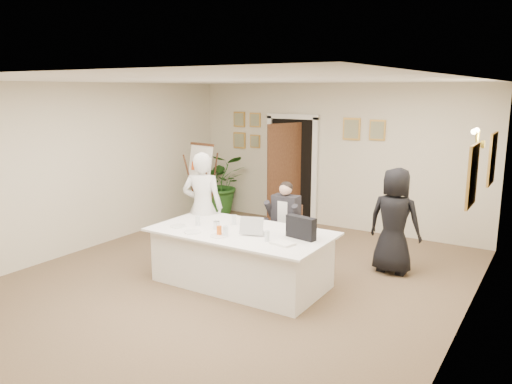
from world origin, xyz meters
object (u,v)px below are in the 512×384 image
object	(u,v)px
laptop_bag	(301,228)
steel_jug	(217,225)
potted_palm	(220,183)
paper_stack	(283,243)
laptop	(256,224)
oj_glass	(219,231)
flip_chart	(204,190)
standing_woman	(395,221)
seated_man	(284,223)
conference_table	(241,257)
standing_man	(203,207)

from	to	relation	value
laptop_bag	steel_jug	xyz separation A→B (m)	(-1.20, -0.22, -0.09)
potted_palm	paper_stack	xyz separation A→B (m)	(3.45, -3.42, 0.13)
laptop	oj_glass	size ratio (longest dim) A/B	2.65
paper_stack	steel_jug	xyz separation A→B (m)	(-1.12, 0.12, 0.04)
flip_chart	laptop	bearing A→B (deg)	-39.30
potted_palm	laptop_bag	bearing A→B (deg)	-41.01
paper_stack	oj_glass	xyz separation A→B (m)	(-0.90, -0.11, 0.05)
potted_palm	oj_glass	distance (m)	4.36
flip_chart	standing_woman	world-z (taller)	flip_chart
seated_man	standing_woman	size ratio (longest dim) A/B	0.83
seated_man	laptop	xyz separation A→B (m)	(0.16, -1.08, 0.26)
standing_woman	potted_palm	size ratio (longest dim) A/B	1.20
potted_palm	laptop	bearing A→B (deg)	-47.56
standing_woman	potted_palm	bearing A→B (deg)	-18.04
standing_woman	paper_stack	distance (m)	2.01
conference_table	flip_chart	bearing A→B (deg)	137.81
potted_palm	flip_chart	bearing A→B (deg)	-68.38
flip_chart	steel_jug	size ratio (longest dim) A/B	14.96
flip_chart	conference_table	bearing A→B (deg)	-42.19
potted_palm	standing_woman	bearing A→B (deg)	-20.32
flip_chart	laptop_bag	distance (m)	3.60
standing_man	standing_woman	size ratio (longest dim) A/B	1.10
standing_woman	potted_palm	distance (m)	4.61
laptop_bag	oj_glass	distance (m)	1.09
flip_chart	laptop	size ratio (longest dim) A/B	4.77
standing_man	standing_woman	bearing A→B (deg)	178.12
flip_chart	paper_stack	bearing A→B (deg)	-36.78
standing_woman	potted_palm	world-z (taller)	standing_woman
conference_table	standing_woman	xyz separation A→B (m)	(1.66, 1.58, 0.40)
standing_man	seated_man	bearing A→B (deg)	-176.61
potted_palm	steel_jug	distance (m)	4.04
seated_man	oj_glass	size ratio (longest dim) A/B	10.12
seated_man	steel_jug	xyz separation A→B (m)	(-0.42, -1.19, 0.17)
laptop	steel_jug	world-z (taller)	laptop
laptop	oj_glass	bearing A→B (deg)	-154.82
conference_table	oj_glass	distance (m)	0.58
standing_man	steel_jug	bearing A→B (deg)	115.93
laptop_bag	standing_man	bearing A→B (deg)	179.22
conference_table	potted_palm	xyz separation A→B (m)	(-2.67, 3.18, 0.27)
standing_woman	steel_jug	bearing A→B (deg)	42.74
potted_palm	steel_jug	world-z (taller)	potted_palm
standing_man	laptop_bag	distance (m)	1.95
steel_jug	conference_table	bearing A→B (deg)	19.70
flip_chart	standing_man	size ratio (longest dim) A/B	0.94
seated_man	laptop_bag	world-z (taller)	seated_man
flip_chart	paper_stack	distance (m)	3.72
flip_chart	oj_glass	xyz separation A→B (m)	(2.08, -2.34, 0.08)
laptop	laptop_bag	distance (m)	0.63
potted_palm	paper_stack	size ratio (longest dim) A/B	4.63
laptop_bag	conference_table	bearing A→B (deg)	-162.76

